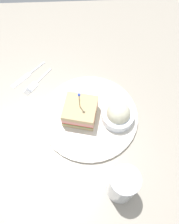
{
  "coord_description": "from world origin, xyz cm",
  "views": [
    {
      "loc": [
        30.79,
        -1.36,
        59.99
      ],
      "look_at": [
        0.0,
        0.0,
        3.0
      ],
      "focal_mm": 38.15,
      "sensor_mm": 36.0,
      "label": 1
    }
  ],
  "objects_px": {
    "plate": "(90,116)",
    "sandwich_half_center": "(80,111)",
    "fork": "(35,84)",
    "drink_glass": "(122,185)",
    "coleslaw_bowl": "(118,114)",
    "knife": "(27,76)"
  },
  "relations": [
    {
      "from": "plate",
      "to": "knife",
      "type": "xyz_separation_m",
      "value": [
        -0.15,
        -0.19,
        -0.0
      ]
    },
    {
      "from": "sandwich_half_center",
      "to": "drink_glass",
      "type": "bearing_deg",
      "value": 23.65
    },
    {
      "from": "sandwich_half_center",
      "to": "fork",
      "type": "bearing_deg",
      "value": -131.36
    },
    {
      "from": "sandwich_half_center",
      "to": "plate",
      "type": "bearing_deg",
      "value": 85.08
    },
    {
      "from": "knife",
      "to": "fork",
      "type": "bearing_deg",
      "value": 43.45
    },
    {
      "from": "plate",
      "to": "coleslaw_bowl",
      "type": "bearing_deg",
      "value": 80.43
    },
    {
      "from": "fork",
      "to": "drink_glass",
      "type": "bearing_deg",
      "value": 34.78
    },
    {
      "from": "sandwich_half_center",
      "to": "coleslaw_bowl",
      "type": "bearing_deg",
      "value": 81.57
    },
    {
      "from": "plate",
      "to": "coleslaw_bowl",
      "type": "height_order",
      "value": "coleslaw_bowl"
    },
    {
      "from": "drink_glass",
      "to": "knife",
      "type": "height_order",
      "value": "drink_glass"
    },
    {
      "from": "sandwich_half_center",
      "to": "drink_glass",
      "type": "height_order",
      "value": "sandwich_half_center"
    },
    {
      "from": "drink_glass",
      "to": "fork",
      "type": "relative_size",
      "value": 1.14
    },
    {
      "from": "plate",
      "to": "fork",
      "type": "height_order",
      "value": "plate"
    },
    {
      "from": "coleslaw_bowl",
      "to": "fork",
      "type": "relative_size",
      "value": 0.88
    },
    {
      "from": "plate",
      "to": "fork",
      "type": "relative_size",
      "value": 2.7
    },
    {
      "from": "plate",
      "to": "knife",
      "type": "bearing_deg",
      "value": -128.76
    },
    {
      "from": "fork",
      "to": "knife",
      "type": "xyz_separation_m",
      "value": [
        -0.03,
        -0.03,
        0.0
      ]
    },
    {
      "from": "drink_glass",
      "to": "knife",
      "type": "distance_m",
      "value": 0.44
    },
    {
      "from": "coleslaw_bowl",
      "to": "drink_glass",
      "type": "xyz_separation_m",
      "value": [
        0.19,
        -0.01,
        0.02
      ]
    },
    {
      "from": "plate",
      "to": "sandwich_half_center",
      "type": "height_order",
      "value": "sandwich_half_center"
    },
    {
      "from": "drink_glass",
      "to": "sandwich_half_center",
      "type": "bearing_deg",
      "value": -156.35
    },
    {
      "from": "sandwich_half_center",
      "to": "knife",
      "type": "bearing_deg",
      "value": -132.37
    }
  ]
}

